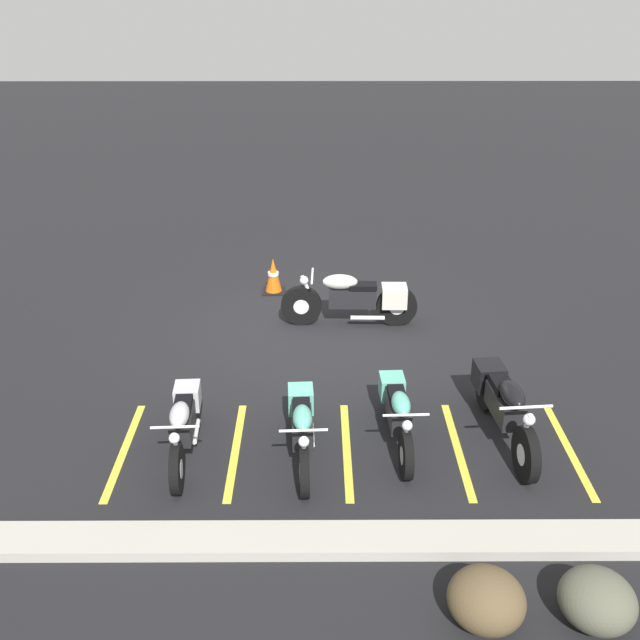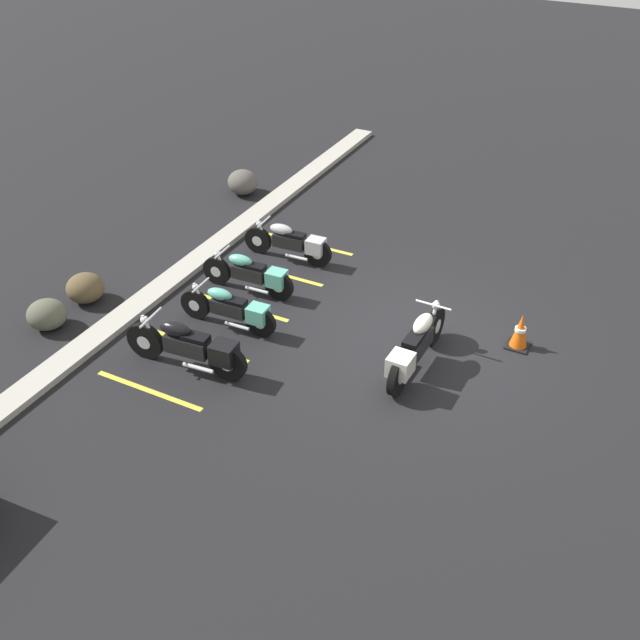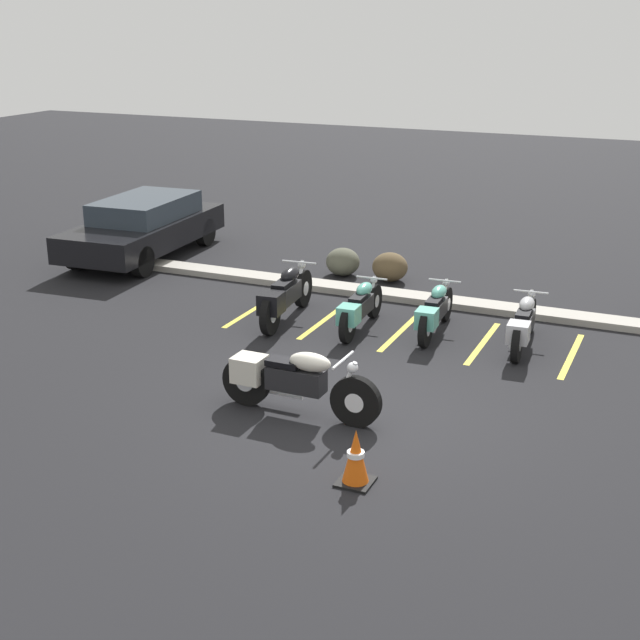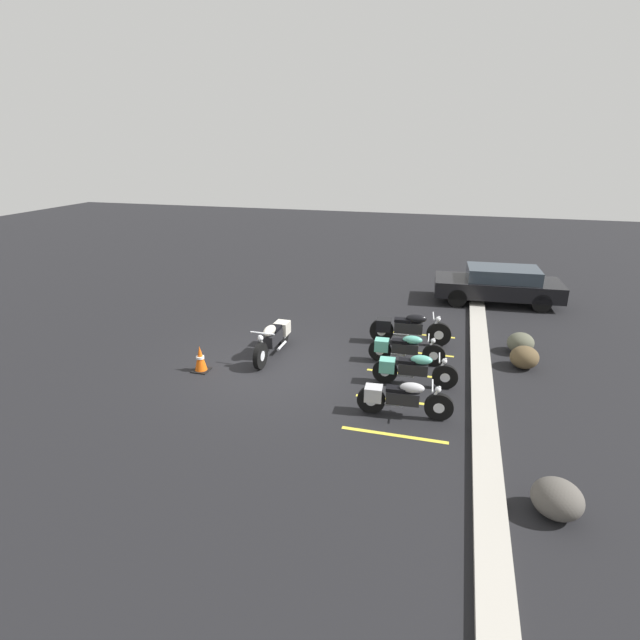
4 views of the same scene
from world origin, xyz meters
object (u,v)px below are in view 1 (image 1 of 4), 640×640
at_px(parked_bike_1, 397,411).
at_px(traffic_cone, 273,276).
at_px(motorcycle_cream_featured, 356,298).
at_px(parked_bike_3, 183,422).
at_px(landscape_rock_2, 486,600).
at_px(landscape_rock_1, 597,600).
at_px(parked_bike_2, 302,425).
at_px(parked_bike_0, 503,404).

xyz_separation_m(parked_bike_1, traffic_cone, (1.83, -4.81, -0.10)).
height_order(motorcycle_cream_featured, parked_bike_3, motorcycle_cream_featured).
bearing_deg(landscape_rock_2, parked_bike_1, -80.14).
distance_m(landscape_rock_1, landscape_rock_2, 1.02).
bearing_deg(parked_bike_1, landscape_rock_2, 7.55).
bearing_deg(parked_bike_2, parked_bike_3, -95.52).
bearing_deg(traffic_cone, parked_bike_0, 123.90).
bearing_deg(motorcycle_cream_featured, parked_bike_3, 58.71).
bearing_deg(landscape_rock_2, traffic_cone, -73.25).
bearing_deg(traffic_cone, parked_bike_2, 96.93).
height_order(motorcycle_cream_featured, parked_bike_1, motorcycle_cream_featured).
height_order(parked_bike_1, parked_bike_3, parked_bike_3).
bearing_deg(motorcycle_cream_featured, parked_bike_1, 97.20).
relative_size(parked_bike_0, traffic_cone, 3.41).
bearing_deg(parked_bike_3, landscape_rock_1, 53.65).
xyz_separation_m(landscape_rock_1, traffic_cone, (3.37, -7.83, 0.03)).
bearing_deg(landscape_rock_1, parked_bike_2, -44.45).
distance_m(motorcycle_cream_featured, parked_bike_3, 4.33).
relative_size(motorcycle_cream_featured, traffic_cone, 3.44).
distance_m(parked_bike_0, parked_bike_3, 4.05).
height_order(parked_bike_3, landscape_rock_2, parked_bike_3).
relative_size(landscape_rock_2, traffic_cone, 1.09).
relative_size(landscape_rock_1, traffic_cone, 1.08).
xyz_separation_m(parked_bike_0, parked_bike_2, (2.56, 0.39, -0.06)).
distance_m(parked_bike_0, parked_bike_2, 2.59).
height_order(landscape_rock_1, traffic_cone, traffic_cone).
xyz_separation_m(parked_bike_1, landscape_rock_2, (-0.52, 3.01, -0.12)).
distance_m(parked_bike_1, landscape_rock_1, 3.39).
xyz_separation_m(landscape_rock_2, traffic_cone, (2.36, -7.83, 0.03)).
bearing_deg(landscape_rock_2, motorcycle_cream_featured, -82.13).
relative_size(parked_bike_3, landscape_rock_1, 2.77).
height_order(parked_bike_3, landscape_rock_1, parked_bike_3).
xyz_separation_m(parked_bike_0, traffic_cone, (3.19, -4.74, -0.16)).
bearing_deg(traffic_cone, parked_bike_3, 80.46).
relative_size(parked_bike_2, landscape_rock_1, 2.75).
xyz_separation_m(parked_bike_0, landscape_rock_1, (-0.18, 3.09, -0.20)).
relative_size(parked_bike_0, parked_bike_2, 1.15).
xyz_separation_m(motorcycle_cream_featured, landscape_rock_1, (-1.90, 6.42, -0.20)).
height_order(parked_bike_2, landscape_rock_1, parked_bike_2).
bearing_deg(parked_bike_0, parked_bike_2, -86.26).
bearing_deg(traffic_cone, parked_bike_1, 110.84).
bearing_deg(parked_bike_2, motorcycle_cream_featured, 164.48).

